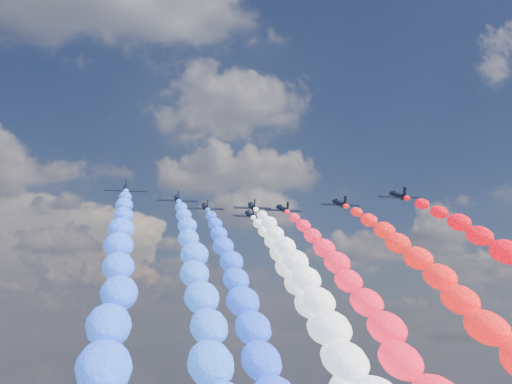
{
  "coord_description": "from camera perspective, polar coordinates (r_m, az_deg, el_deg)",
  "views": [
    {
      "loc": [
        -25.55,
        -138.98,
        68.61
      ],
      "look_at": [
        0.0,
        4.0,
        99.53
      ],
      "focal_mm": 48.19,
      "sensor_mm": 36.0,
      "label": 1
    }
  ],
  "objects": [
    {
      "name": "jet_0",
      "position": [
        138.46,
        -10.73,
        0.25
      ],
      "size": [
        8.33,
        11.38,
        5.72
      ],
      "primitive_type": null,
      "rotation": [
        0.31,
        0.0,
        0.0
      ],
      "color": "black"
    },
    {
      "name": "trail_3",
      "position": [
        101.6,
        4.69,
        -9.71
      ],
      "size": [
        5.94,
        99.5,
        52.89
      ],
      "primitive_type": null,
      "color": "white"
    },
    {
      "name": "jet_3",
      "position": [
        154.41,
        -0.31,
        -1.22
      ],
      "size": [
        8.78,
        11.7,
        5.72
      ],
      "primitive_type": null,
      "rotation": [
        0.31,
        0.0,
        -0.04
      ],
      "color": "black"
    },
    {
      "name": "trail_1",
      "position": [
        92.87,
        -4.8,
        -9.5
      ],
      "size": [
        5.94,
        99.5,
        52.89
      ],
      "primitive_type": null,
      "color": "blue"
    },
    {
      "name": "jet_4",
      "position": [
        164.76,
        -0.49,
        -1.91
      ],
      "size": [
        8.57,
        11.55,
        5.72
      ],
      "primitive_type": null,
      "rotation": [
        0.31,
        0.0,
        0.02
      ],
      "color": "black"
    },
    {
      "name": "trail_4",
      "position": [
        112.04,
        3.96,
        -9.94
      ],
      "size": [
        5.94,
        99.5,
        52.89
      ],
      "primitive_type": null,
      "color": "white"
    },
    {
      "name": "jet_5",
      "position": [
        157.48,
        2.24,
        -1.43
      ],
      "size": [
        9.02,
        11.87,
        5.72
      ],
      "primitive_type": null,
      "rotation": [
        0.31,
        0.0,
        0.06
      ],
      "color": "black"
    },
    {
      "name": "trail_2",
      "position": [
        102.13,
        -1.36,
        -9.76
      ],
      "size": [
        5.94,
        99.5,
        52.89
      ],
      "primitive_type": null,
      "color": "blue"
    },
    {
      "name": "trail_5",
      "position": [
        105.38,
        8.4,
        -9.71
      ],
      "size": [
        5.94,
        99.5,
        52.89
      ],
      "primitive_type": null,
      "color": "#F61431"
    },
    {
      "name": "trail_0",
      "position": [
        84.23,
        -11.61,
        -9.04
      ],
      "size": [
        5.94,
        99.5,
        52.89
      ],
      "primitive_type": null,
      "color": "blue"
    },
    {
      "name": "jet_2",
      "position": [
        155.64,
        -4.21,
        -1.28
      ],
      "size": [
        8.35,
        11.39,
        5.72
      ],
      "primitive_type": null,
      "rotation": [
        0.31,
        0.0,
        0.0
      ],
      "color": "black"
    },
    {
      "name": "jet_7",
      "position": [
        145.33,
        11.71,
        -0.29
      ],
      "size": [
        8.76,
        11.69,
        5.72
      ],
      "primitive_type": null,
      "rotation": [
        0.31,
        0.0,
        -0.04
      ],
      "color": "black"
    },
    {
      "name": "trail_6",
      "position": [
        101.34,
        15.91,
        -9.3
      ],
      "size": [
        5.94,
        99.5,
        52.89
      ],
      "primitive_type": null,
      "color": "red"
    },
    {
      "name": "jet_6",
      "position": [
        151.88,
        6.96,
        -0.95
      ],
      "size": [
        8.42,
        11.44,
        5.72
      ],
      "primitive_type": null,
      "rotation": [
        0.31,
        0.0,
        0.01
      ],
      "color": "black"
    },
    {
      "name": "jet_1",
      "position": [
        146.79,
        -6.53,
        -0.58
      ],
      "size": [
        8.6,
        11.57,
        5.72
      ],
      "primitive_type": null,
      "rotation": [
        0.31,
        0.0,
        -0.03
      ],
      "color": "black"
    }
  ]
}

